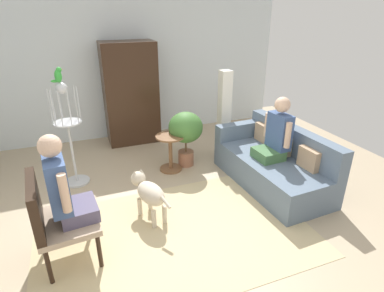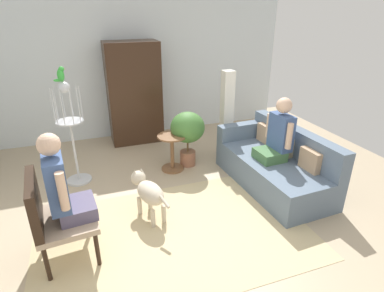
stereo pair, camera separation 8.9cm
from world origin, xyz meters
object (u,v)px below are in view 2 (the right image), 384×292
(round_end_table, at_px, (172,151))
(column_lamp, at_px, (227,115))
(armchair, at_px, (51,213))
(parrot, at_px, (61,75))
(person_on_armchair, at_px, (62,185))
(armoire_cabinet, at_px, (134,93))
(couch, at_px, (275,164))
(person_on_couch, at_px, (278,135))
(potted_plant, at_px, (188,130))
(dog, at_px, (148,191))
(bird_cage_stand, at_px, (72,135))

(round_end_table, bearing_deg, column_lamp, 14.20)
(armchair, xyz_separation_m, parrot, (0.21, 1.59, 1.03))
(person_on_armchair, bearing_deg, column_lamp, 33.93)
(person_on_armchair, bearing_deg, parrot, 87.39)
(round_end_table, height_order, column_lamp, column_lamp)
(column_lamp, bearing_deg, parrot, -176.59)
(armchair, height_order, armoire_cabinet, armoire_cabinet)
(couch, distance_m, person_on_couch, 0.49)
(person_on_armchair, xyz_separation_m, parrot, (0.07, 1.57, 0.76))
(potted_plant, bearing_deg, person_on_couch, -46.63)
(dog, distance_m, bird_cage_stand, 1.51)
(person_on_couch, bearing_deg, parrot, 158.46)
(potted_plant, xyz_separation_m, armoire_cabinet, (-0.59, 1.35, 0.32))
(couch, relative_size, parrot, 9.54)
(armchair, relative_size, armoire_cabinet, 0.51)
(dog, relative_size, column_lamp, 0.52)
(bird_cage_stand, height_order, parrot, parrot)
(armchair, bearing_deg, person_on_couch, 10.28)
(parrot, relative_size, potted_plant, 0.22)
(armchair, height_order, round_end_table, armchair)
(potted_plant, xyz_separation_m, column_lamp, (0.76, 0.19, 0.12))
(round_end_table, bearing_deg, dog, -119.41)
(dog, height_order, column_lamp, column_lamp)
(bird_cage_stand, bearing_deg, person_on_armchair, -93.14)
(bird_cage_stand, height_order, column_lamp, bird_cage_stand)
(dog, distance_m, parrot, 1.91)
(armchair, xyz_separation_m, dog, (1.04, 0.38, -0.20))
(armchair, bearing_deg, round_end_table, 41.65)
(person_on_couch, xyz_separation_m, dog, (-1.86, -0.15, -0.43))
(dog, distance_m, armoire_cabinet, 2.60)
(couch, height_order, person_on_couch, person_on_couch)
(round_end_table, height_order, armoire_cabinet, armoire_cabinet)
(couch, relative_size, dog, 2.50)
(dog, xyz_separation_m, parrot, (-0.82, 1.21, 1.23))
(armchair, height_order, dog, armchair)
(dog, relative_size, bird_cage_stand, 0.50)
(person_on_couch, height_order, bird_cage_stand, bird_cage_stand)
(couch, bearing_deg, armoire_cabinet, 124.14)
(potted_plant, bearing_deg, column_lamp, 13.86)
(round_end_table, distance_m, dog, 1.25)
(person_on_armchair, xyz_separation_m, potted_plant, (1.79, 1.53, -0.23))
(potted_plant, height_order, column_lamp, column_lamp)
(armoire_cabinet, bearing_deg, potted_plant, -66.52)
(parrot, bearing_deg, armchair, -97.67)
(person_on_couch, xyz_separation_m, column_lamp, (-0.20, 1.21, -0.06))
(potted_plant, distance_m, column_lamp, 0.80)
(round_end_table, relative_size, bird_cage_stand, 0.39)
(armchair, bearing_deg, couch, 10.91)
(round_end_table, xyz_separation_m, dog, (-0.62, -1.09, 0.03))
(potted_plant, bearing_deg, couch, -44.61)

